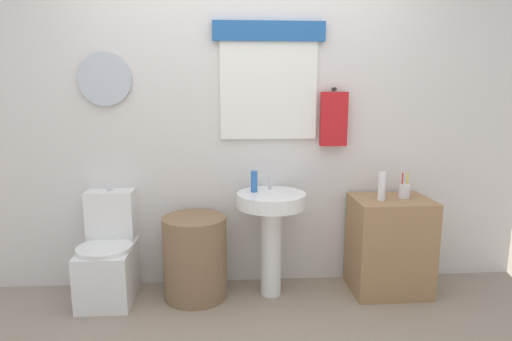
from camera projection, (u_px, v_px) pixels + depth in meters
The scene contains 9 objects.
back_wall at pixel (242, 115), 3.31m from camera, with size 4.40×0.18×2.60m.
toilet at pixel (109, 258), 3.17m from camera, with size 0.38×0.51×0.79m.
laundry_hamper at pixel (195, 257), 3.18m from camera, with size 0.46×0.46×0.60m, color #846647.
pedestal_sink at pixel (271, 220), 3.16m from camera, with size 0.50×0.50×0.77m.
faucet at pixel (270, 183), 3.24m from camera, with size 0.03×0.03×0.10m, color silver.
wooden_cabinet at pixel (389, 245), 3.27m from camera, with size 0.56×0.44×0.71m, color #9E754C.
soap_bottle at pixel (254, 181), 3.15m from camera, with size 0.05×0.05×0.15m, color #2D6BB7.
lotion_bottle at pixel (382, 186), 3.14m from camera, with size 0.05×0.05×0.21m, color white.
toothbrush_cup at pixel (404, 191), 3.22m from camera, with size 0.08×0.08×0.19m.
Camera 1 is at (-0.13, -2.18, 1.51)m, focal length 30.79 mm.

